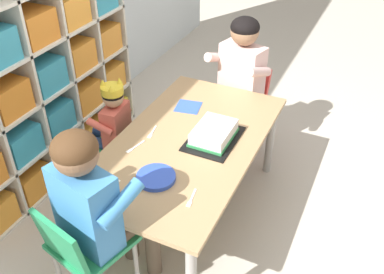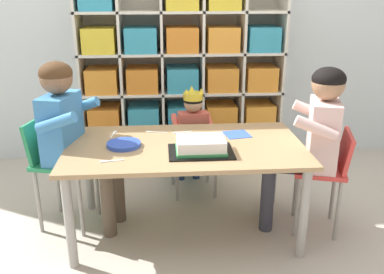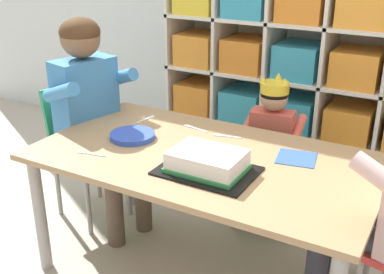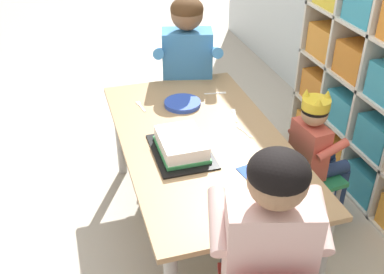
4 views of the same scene
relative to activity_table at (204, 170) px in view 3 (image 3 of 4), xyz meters
The scene contains 14 objects.
ground 0.51m from the activity_table, ahead, with size 16.00×16.00×0.00m, color #BCB2A3.
storage_cubby_shelf 1.12m from the activity_table, 88.32° to the left, with size 1.63×0.36×1.61m.
activity_table is the anchor object (origin of this frame).
classroom_chair_blue 0.53m from the activity_table, 78.86° to the left, with size 0.37×0.38×0.56m.
child_with_crown 0.59m from the activity_table, 81.63° to the left, with size 0.31×0.31×0.80m.
classroom_chair_adult_side 0.81m from the activity_table, 169.27° to the left, with size 0.42×0.39×0.70m.
adult_helper_seated 0.71m from the activity_table, 169.82° to the left, with size 0.47×0.45×1.06m.
birthday_cake_on_tray 0.18m from the activity_table, 57.59° to the right, with size 0.37×0.26×0.08m.
paper_plate_stack 0.37m from the activity_table, behind, with size 0.20×0.20×0.02m, color blue.
paper_napkin_square 0.38m from the activity_table, 24.52° to the left, with size 0.15×0.15×0.00m, color #3356B7.
fork_near_child_seat 0.23m from the activity_table, 93.22° to the left, with size 0.13×0.04×0.00m.
fork_near_cake_tray 0.31m from the activity_table, 126.96° to the left, with size 0.14×0.05×0.00m.
fork_scattered_mid_table 0.50m from the activity_table, 152.66° to the left, with size 0.04×0.13×0.00m.
fork_by_napkin 0.48m from the activity_table, 151.77° to the right, with size 0.13×0.03×0.00m.
Camera 3 is at (0.84, -1.58, 1.41)m, focal length 45.07 mm.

